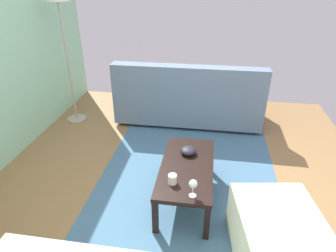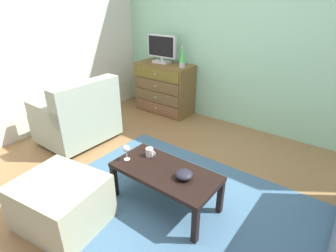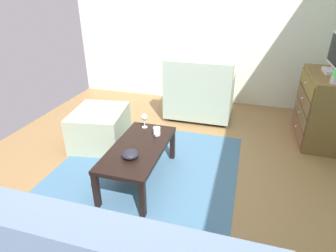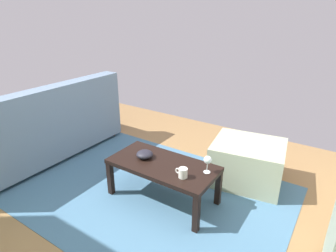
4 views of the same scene
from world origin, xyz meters
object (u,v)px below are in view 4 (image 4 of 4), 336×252
at_px(couch_large, 39,131).
at_px(ottoman, 247,163).
at_px(coffee_table, 163,168).
at_px(wine_glass, 208,160).
at_px(bowl_decorative, 145,154).
at_px(mug, 183,173).

bearing_deg(couch_large, ottoman, -159.10).
xyz_separation_m(coffee_table, wine_glass, (-0.41, -0.08, 0.17)).
distance_m(wine_glass, bowl_decorative, 0.62).
height_order(coffee_table, ottoman, ottoman).
distance_m(coffee_table, couch_large, 1.71).
distance_m(coffee_table, mug, 0.30).
height_order(bowl_decorative, ottoman, bowl_decorative).
bearing_deg(coffee_table, mug, 159.86).
distance_m(coffee_table, bowl_decorative, 0.22).
distance_m(coffee_table, ottoman, 0.93).
bearing_deg(mug, couch_large, 0.96).
relative_size(wine_glass, couch_large, 0.08).
relative_size(wine_glass, ottoman, 0.22).
distance_m(bowl_decorative, couch_large, 1.51).
xyz_separation_m(wine_glass, couch_large, (2.12, 0.22, -0.16)).
distance_m(wine_glass, couch_large, 2.13).
height_order(coffee_table, mug, mug).
bearing_deg(mug, wine_glass, -126.55).
bearing_deg(mug, bowl_decorative, -11.19).
distance_m(wine_glass, ottoman, 0.73).
height_order(wine_glass, mug, wine_glass).
bearing_deg(mug, coffee_table, -20.14).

